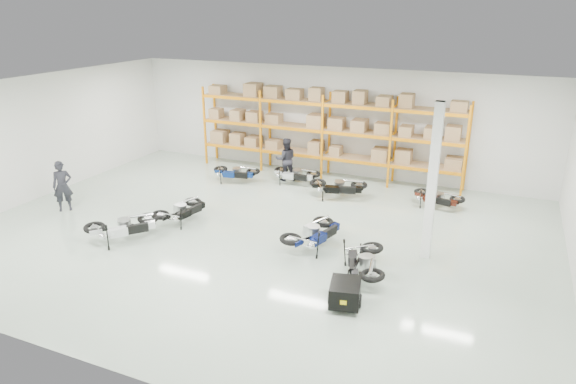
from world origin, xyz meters
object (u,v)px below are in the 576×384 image
at_px(moto_back_c, 338,183).
at_px(moto_silver_left, 123,223).
at_px(moto_touring_right, 364,257).
at_px(moto_back_a, 235,170).
at_px(moto_black_far_left, 181,207).
at_px(trailer, 345,293).
at_px(moto_back_b, 295,171).
at_px(person_back, 286,159).
at_px(moto_blue_centre, 314,229).
at_px(moto_back_d, 437,195).
at_px(person_left, 63,186).

bearing_deg(moto_back_c, moto_silver_left, 126.94).
relative_size(moto_touring_right, moto_back_a, 1.10).
bearing_deg(moto_back_a, moto_silver_left, 165.72).
xyz_separation_m(moto_black_far_left, moto_back_c, (4.05, 4.27, 0.04)).
relative_size(moto_black_far_left, moto_touring_right, 0.93).
bearing_deg(trailer, moto_back_a, 121.88).
bearing_deg(moto_back_b, person_back, 62.15).
xyz_separation_m(moto_back_a, person_back, (1.82, 1.03, 0.37)).
bearing_deg(moto_black_far_left, moto_back_a, -72.46).
distance_m(moto_blue_centre, moto_back_a, 6.79).
xyz_separation_m(moto_touring_right, moto_back_b, (-4.61, 6.29, -0.05)).
xyz_separation_m(trailer, moto_back_b, (-4.61, 7.89, 0.16)).
distance_m(moto_touring_right, moto_back_d, 5.99).
height_order(moto_blue_centre, person_back, person_back).
xyz_separation_m(moto_back_b, moto_back_d, (5.67, -0.40, -0.04)).
bearing_deg(moto_silver_left, moto_back_b, -71.05).
bearing_deg(moto_back_d, moto_blue_centre, 160.20).
xyz_separation_m(trailer, person_back, (-5.15, 8.17, 0.52)).
height_order(moto_back_a, moto_back_b, moto_back_b).
distance_m(moto_touring_right, moto_back_c, 5.98).
bearing_deg(moto_back_c, moto_black_far_left, 121.57).
bearing_deg(moto_black_far_left, moto_back_c, -121.24).
distance_m(moto_silver_left, moto_back_a, 6.32).
distance_m(trailer, moto_back_b, 9.14).
relative_size(moto_silver_left, moto_touring_right, 1.03).
distance_m(moto_silver_left, trailer, 7.42).
xyz_separation_m(moto_black_far_left, moto_back_a, (-0.41, 4.38, -0.02)).
relative_size(moto_black_far_left, trailer, 1.13).
bearing_deg(person_back, moto_back_a, 0.90).
bearing_deg(moto_back_c, moto_blue_centre, 174.06).
distance_m(moto_blue_centre, person_left, 9.17).
bearing_deg(moto_back_c, moto_touring_right, -170.13).
relative_size(moto_blue_centre, moto_back_d, 1.22).
bearing_deg(moto_touring_right, trailer, -105.14).
distance_m(moto_blue_centre, moto_back_b, 5.88).
bearing_deg(person_back, moto_back_d, 145.15).
bearing_deg(moto_back_d, person_back, 95.08).
bearing_deg(moto_back_b, person_left, 132.71).
distance_m(moto_back_d, person_left, 13.22).
bearing_deg(person_left, moto_back_d, -20.53).
xyz_separation_m(moto_back_d, person_back, (-6.21, 0.68, 0.41)).
bearing_deg(person_left, moto_back_c, -14.30).
bearing_deg(moto_back_d, moto_silver_left, 139.62).
bearing_deg(trailer, moto_black_far_left, 144.77).
bearing_deg(moto_back_a, moto_black_far_left, 174.68).
height_order(moto_blue_centre, trailer, moto_blue_centre).
bearing_deg(moto_blue_centre, moto_silver_left, 34.38).
distance_m(moto_back_b, person_back, 0.71).
relative_size(moto_back_a, person_left, 0.94).
relative_size(moto_blue_centre, moto_back_b, 1.14).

